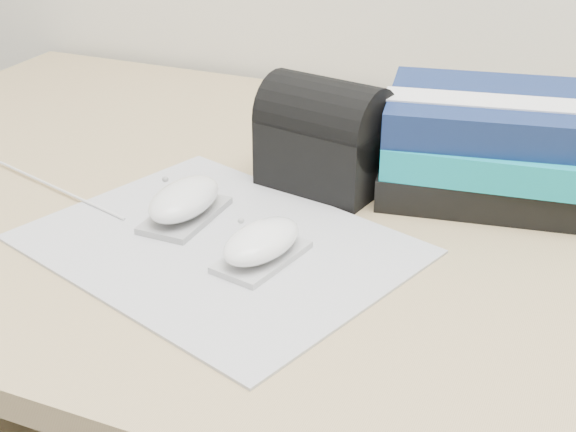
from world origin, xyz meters
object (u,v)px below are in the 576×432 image
at_px(mouse_rear, 184,202).
at_px(pouch, 325,135).
at_px(desk, 416,363).
at_px(book_stack, 489,145).
at_px(mouse_front, 262,244).

bearing_deg(mouse_rear, pouch, 53.73).
distance_m(desk, book_stack, 0.30).
bearing_deg(mouse_front, book_stack, 56.69).
bearing_deg(pouch, book_stack, 19.87).
bearing_deg(pouch, desk, 5.69).
distance_m(desk, pouch, 0.32).
distance_m(mouse_rear, pouch, 0.18).
bearing_deg(book_stack, pouch, -160.13).
bearing_deg(book_stack, desk, -134.22).
xyz_separation_m(mouse_rear, mouse_front, (0.11, -0.05, -0.00)).
bearing_deg(pouch, mouse_front, -87.49).
relative_size(book_stack, pouch, 1.70).
bearing_deg(mouse_front, pouch, 92.51).
bearing_deg(mouse_front, mouse_rear, 156.74).
bearing_deg(book_stack, mouse_front, -123.31).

